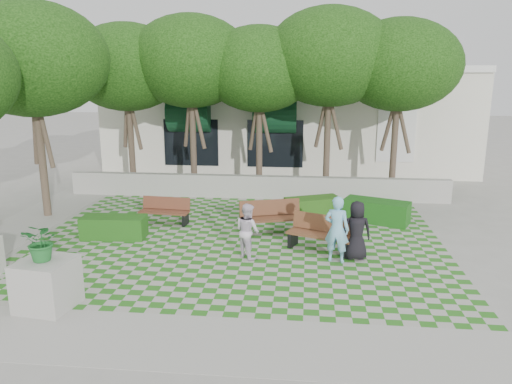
# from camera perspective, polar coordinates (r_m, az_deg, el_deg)

# --- Properties ---
(ground) EXTENTS (90.00, 90.00, 0.00)m
(ground) POSITION_cam_1_polar(r_m,az_deg,el_deg) (14.00, -2.69, -6.99)
(ground) COLOR gray
(ground) RESTS_ON ground
(lawn) EXTENTS (12.00, 12.00, 0.00)m
(lawn) POSITION_cam_1_polar(r_m,az_deg,el_deg) (14.93, -2.12, -5.61)
(lawn) COLOR #2B721E
(lawn) RESTS_ON ground
(sidewalk_south) EXTENTS (16.00, 2.00, 0.01)m
(sidewalk_south) POSITION_cam_1_polar(r_m,az_deg,el_deg) (9.82, -6.94, -16.65)
(sidewalk_south) COLOR #9E9B93
(sidewalk_south) RESTS_ON ground
(sidewalk_west) EXTENTS (2.00, 12.00, 0.01)m
(sidewalk_west) POSITION_cam_1_polar(r_m,az_deg,el_deg) (17.42, -26.35, -4.23)
(sidewalk_west) COLOR #9E9B93
(sidewalk_west) RESTS_ON ground
(retaining_wall) EXTENTS (15.00, 0.36, 0.90)m
(retaining_wall) POSITION_cam_1_polar(r_m,az_deg,el_deg) (19.76, -0.04, 0.60)
(retaining_wall) COLOR #9E9B93
(retaining_wall) RESTS_ON ground
(bench_east) EXTENTS (1.97, 1.32, 0.99)m
(bench_east) POSITION_cam_1_polar(r_m,az_deg,el_deg) (14.17, 7.46, -4.80)
(bench_east) COLOR brown
(bench_east) RESTS_ON ground
(bench_mid) EXTENTS (2.03, 1.18, 1.01)m
(bench_mid) POSITION_cam_1_polar(r_m,az_deg,el_deg) (15.54, 1.73, -2.95)
(bench_mid) COLOR #532F1C
(bench_mid) RESTS_ON ground
(bench_west) EXTENTS (1.68, 0.70, 0.86)m
(bench_west) POSITION_cam_1_polar(r_m,az_deg,el_deg) (16.77, -10.38, -2.17)
(bench_west) COLOR brown
(bench_west) RESTS_ON ground
(hedge_east) EXTENTS (2.28, 1.58, 0.74)m
(hedge_east) POSITION_cam_1_polar(r_m,az_deg,el_deg) (17.14, 13.60, -2.15)
(hedge_east) COLOR #154A13
(hedge_east) RESTS_ON ground
(hedge_midright) EXTENTS (2.03, 1.45, 0.66)m
(hedge_midright) POSITION_cam_1_polar(r_m,az_deg,el_deg) (17.44, 6.51, -1.70)
(hedge_midright) COLOR #224D14
(hedge_midright) RESTS_ON ground
(hedge_west) EXTENTS (1.94, 0.86, 0.67)m
(hedge_west) POSITION_cam_1_polar(r_m,az_deg,el_deg) (15.72, -15.92, -3.88)
(hedge_west) COLOR #1B4D14
(hedge_west) RESTS_ON ground
(planter_front) EXTENTS (1.20, 1.20, 1.91)m
(planter_front) POSITION_cam_1_polar(r_m,az_deg,el_deg) (11.57, -22.91, -8.60)
(planter_front) COLOR #9E9B93
(planter_front) RESTS_ON ground
(person_blue) EXTENTS (0.74, 0.58, 1.79)m
(person_blue) POSITION_cam_1_polar(r_m,az_deg,el_deg) (13.28, 9.21, -4.23)
(person_blue) COLOR #7DC1E5
(person_blue) RESTS_ON ground
(person_dark) EXTENTS (0.84, 0.60, 1.60)m
(person_dark) POSITION_cam_1_polar(r_m,az_deg,el_deg) (13.60, 11.41, -4.32)
(person_dark) COLOR black
(person_dark) RESTS_ON ground
(person_white) EXTENTS (0.92, 0.92, 1.51)m
(person_white) POSITION_cam_1_polar(r_m,az_deg,el_deg) (13.46, -0.97, -4.43)
(person_white) COLOR silver
(person_white) RESTS_ON ground
(tree_row) EXTENTS (17.70, 13.40, 7.41)m
(tree_row) POSITION_cam_1_polar(r_m,az_deg,el_deg) (19.28, -5.81, 14.37)
(tree_row) COLOR #47382B
(tree_row) RESTS_ON ground
(building) EXTENTS (18.00, 8.92, 5.15)m
(building) POSITION_cam_1_polar(r_m,az_deg,el_deg) (27.15, 3.69, 8.61)
(building) COLOR silver
(building) RESTS_ON ground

